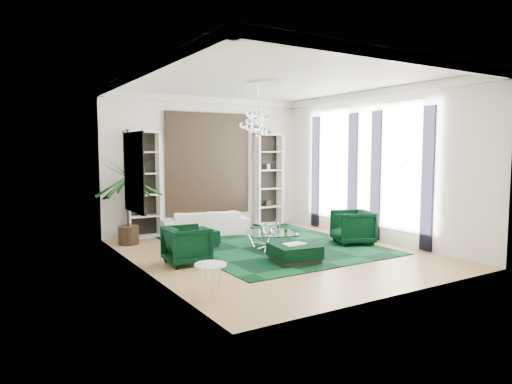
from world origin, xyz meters
TOP-DOWN VIEW (x-y plane):
  - floor at (0.00, 0.00)m, footprint 6.00×7.00m
  - ceiling at (0.00, 0.00)m, footprint 6.00×7.00m
  - wall_back at (0.00, 3.51)m, footprint 6.00×0.02m
  - wall_front at (0.00, -3.51)m, footprint 6.00×0.02m
  - wall_left at (-3.01, 0.00)m, footprint 0.02×7.00m
  - wall_right at (3.01, 0.00)m, footprint 0.02×7.00m
  - crown_molding at (0.00, 0.00)m, footprint 6.00×7.00m
  - ceiling_medallion at (0.00, 0.30)m, footprint 0.90×0.90m
  - tapestry at (0.00, 3.46)m, footprint 2.50×0.06m
  - shelving_left at (-1.95, 3.31)m, footprint 0.90×0.38m
  - shelving_right at (1.95, 3.31)m, footprint 0.90×0.38m
  - painting at (-2.97, 0.60)m, footprint 0.04×1.30m
  - window_near at (2.99, -0.90)m, footprint 0.03×1.10m
  - curtain_near_a at (2.96, -1.68)m, footprint 0.07×0.30m
  - curtain_near_b at (2.96, -0.12)m, footprint 0.07×0.30m
  - window_far at (2.99, 1.50)m, footprint 0.03×1.10m
  - curtain_far_a at (2.96, 0.72)m, footprint 0.07×0.30m
  - curtain_far_b at (2.96, 2.28)m, footprint 0.07×0.30m
  - rug at (0.38, 0.75)m, footprint 4.20×5.00m
  - sofa at (-0.45, 2.75)m, footprint 2.41×1.35m
  - armchair_left at (-2.09, 0.10)m, footprint 0.88×0.85m
  - armchair_right at (2.15, -0.17)m, footprint 1.18×1.17m
  - coffee_table at (0.20, 0.48)m, footprint 1.38×1.38m
  - ottoman_side at (-1.29, 1.53)m, footprint 0.94×0.94m
  - ottoman_front at (-0.12, -0.87)m, footprint 1.02×1.02m
  - book at (-0.12, -0.87)m, footprint 0.45×0.30m
  - side_table at (-2.55, -1.95)m, footprint 0.53×0.53m
  - palm at (-2.54, 2.66)m, footprint 1.72×1.72m
  - chandelier at (-0.29, 0.28)m, footprint 0.92×0.92m
  - table_plant at (0.46, 0.25)m, footprint 0.13×0.11m

SIDE VIEW (x-z plane):
  - floor at x=0.00m, z-range -0.02..0.00m
  - rug at x=0.38m, z-range 0.00..0.02m
  - ottoman_front at x=-0.12m, z-range 0.00..0.36m
  - coffee_table at x=0.20m, z-range 0.00..0.37m
  - ottoman_side at x=-1.29m, z-range 0.00..0.40m
  - side_table at x=-2.55m, z-range 0.00..0.49m
  - sofa at x=-0.45m, z-range 0.00..0.67m
  - book at x=-0.12m, z-range 0.36..0.39m
  - armchair_left at x=-2.09m, z-range 0.00..0.77m
  - armchair_right at x=2.15m, z-range 0.00..0.83m
  - table_plant at x=0.46m, z-range 0.37..0.59m
  - palm at x=-2.54m, z-range 0.00..2.69m
  - shelving_left at x=-1.95m, z-range 0.00..2.80m
  - shelving_right at x=1.95m, z-range 0.00..2.80m
  - curtain_near_a at x=2.96m, z-range 0.02..3.27m
  - curtain_near_b at x=2.96m, z-range 0.02..3.27m
  - curtain_far_a at x=2.96m, z-range 0.02..3.27m
  - curtain_far_b at x=2.96m, z-range 0.02..3.27m
  - painting at x=-2.97m, z-range 1.05..2.65m
  - wall_back at x=0.00m, z-range 0.00..3.80m
  - wall_front at x=0.00m, z-range 0.00..3.80m
  - wall_left at x=-3.01m, z-range 0.00..3.80m
  - wall_right at x=3.01m, z-range 0.00..3.80m
  - tapestry at x=0.00m, z-range 0.50..3.30m
  - window_near at x=2.99m, z-range 0.45..3.35m
  - window_far at x=2.99m, z-range 0.45..3.35m
  - chandelier at x=-0.29m, z-range 2.50..3.20m
  - crown_molding at x=0.00m, z-range 3.61..3.79m
  - ceiling_medallion at x=0.00m, z-range 3.75..3.79m
  - ceiling at x=0.00m, z-range 3.80..3.82m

